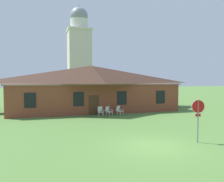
{
  "coord_description": "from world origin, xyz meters",
  "views": [
    {
      "loc": [
        -6.01,
        -11.67,
        3.82
      ],
      "look_at": [
        -0.11,
        7.87,
        2.8
      ],
      "focal_mm": 36.82,
      "sensor_mm": 36.0,
      "label": 1
    }
  ],
  "objects_px": {
    "lawn_chair_by_porch": "(100,111)",
    "stop_sign": "(198,112)",
    "lawn_chair_near_door": "(108,111)",
    "lawn_chair_left_end": "(119,110)"
  },
  "relations": [
    {
      "from": "lawn_chair_by_porch",
      "to": "stop_sign",
      "type": "bearing_deg",
      "value": -75.28
    },
    {
      "from": "lawn_chair_by_porch",
      "to": "lawn_chair_near_door",
      "type": "relative_size",
      "value": 1.0
    },
    {
      "from": "lawn_chair_by_porch",
      "to": "lawn_chair_near_door",
      "type": "distance_m",
      "value": 0.86
    },
    {
      "from": "stop_sign",
      "to": "lawn_chair_near_door",
      "type": "xyz_separation_m",
      "value": [
        -2.26,
        11.77,
        -1.34
      ]
    },
    {
      "from": "stop_sign",
      "to": "lawn_chair_left_end",
      "type": "bearing_deg",
      "value": 95.01
    },
    {
      "from": "stop_sign",
      "to": "lawn_chair_by_porch",
      "type": "xyz_separation_m",
      "value": [
        -3.12,
        11.87,
        -1.34
      ]
    },
    {
      "from": "stop_sign",
      "to": "lawn_chair_by_porch",
      "type": "height_order",
      "value": "stop_sign"
    },
    {
      "from": "lawn_chair_by_porch",
      "to": "lawn_chair_left_end",
      "type": "xyz_separation_m",
      "value": [
        2.09,
        -0.1,
        0.0
      ]
    },
    {
      "from": "lawn_chair_by_porch",
      "to": "lawn_chair_left_end",
      "type": "relative_size",
      "value": 1.0
    },
    {
      "from": "lawn_chair_by_porch",
      "to": "lawn_chair_left_end",
      "type": "distance_m",
      "value": 2.09
    }
  ]
}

